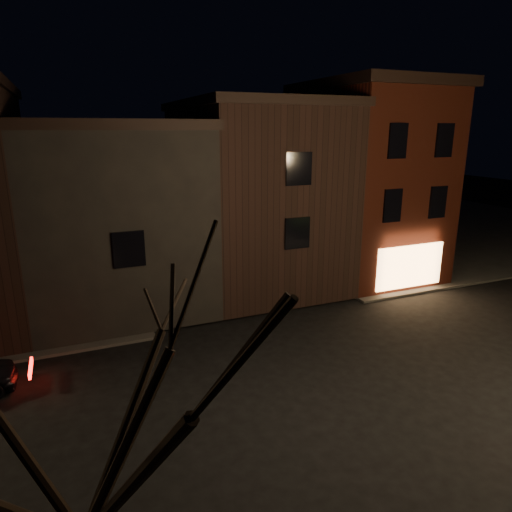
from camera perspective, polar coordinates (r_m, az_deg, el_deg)
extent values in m
plane|color=black|center=(16.44, 9.18, -14.38)|extent=(120.00, 120.00, 0.00)
cube|color=#2D2B28|center=(43.11, 17.99, 4.05)|extent=(30.00, 30.00, 0.12)
cube|color=#44150C|center=(26.81, 13.66, 8.68)|extent=(6.00, 8.00, 10.00)
cube|color=black|center=(26.72, 14.43, 19.91)|extent=(6.50, 8.50, 0.50)
cube|color=#FDBA72|center=(24.45, 18.67, -1.23)|extent=(4.00, 0.12, 2.20)
cube|color=black|center=(24.56, -0.29, 7.34)|extent=(7.00, 10.00, 9.00)
cube|color=black|center=(24.33, -0.31, 18.36)|extent=(7.30, 10.30, 0.40)
cube|color=black|center=(22.92, -17.35, 4.76)|extent=(7.50, 10.00, 8.00)
cube|color=black|center=(22.56, -18.24, 15.28)|extent=(7.80, 10.30, 0.40)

